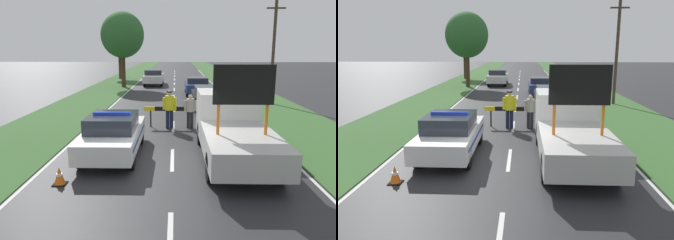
# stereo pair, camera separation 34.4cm
# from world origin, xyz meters

# --- Properties ---
(ground_plane) EXTENTS (160.00, 160.00, 0.00)m
(ground_plane) POSITION_xyz_m (0.00, 0.00, 0.00)
(ground_plane) COLOR #28282B
(lane_markings) EXTENTS (8.14, 62.19, 0.01)m
(lane_markings) POSITION_xyz_m (0.00, 16.06, 0.00)
(lane_markings) COLOR silver
(lane_markings) RESTS_ON ground
(grass_verge_left) EXTENTS (4.11, 120.00, 0.03)m
(grass_verge_left) POSITION_xyz_m (-6.17, 20.00, 0.01)
(grass_verge_left) COLOR #38602D
(grass_verge_left) RESTS_ON ground
(grass_verge_right) EXTENTS (4.11, 120.00, 0.03)m
(grass_verge_right) POSITION_xyz_m (6.17, 20.00, 0.01)
(grass_verge_right) COLOR #38602D
(grass_verge_right) RESTS_ON ground
(police_car) EXTENTS (1.81, 4.49, 1.56)m
(police_car) POSITION_xyz_m (-2.06, 1.21, 0.75)
(police_car) COLOR white
(police_car) RESTS_ON ground
(work_truck) EXTENTS (2.17, 5.90, 3.23)m
(work_truck) POSITION_xyz_m (2.06, 1.21, 1.05)
(work_truck) COLOR white
(work_truck) RESTS_ON ground
(road_barrier) EXTENTS (3.01, 0.08, 0.97)m
(road_barrier) POSITION_xyz_m (0.13, 5.51, 0.80)
(road_barrier) COLOR black
(road_barrier) RESTS_ON ground
(police_officer) EXTENTS (0.64, 0.41, 1.79)m
(police_officer) POSITION_xyz_m (-0.17, 5.11, 1.06)
(police_officer) COLOR #191E38
(police_officer) RESTS_ON ground
(pedestrian_civilian) EXTENTS (0.57, 0.36, 1.59)m
(pedestrian_civilian) POSITION_xyz_m (0.79, 5.21, 0.93)
(pedestrian_civilian) COLOR #232326
(pedestrian_civilian) RESTS_ON ground
(traffic_cone_near_police) EXTENTS (0.42, 0.42, 0.59)m
(traffic_cone_near_police) POSITION_xyz_m (-2.71, 5.63, 0.29)
(traffic_cone_near_police) COLOR black
(traffic_cone_near_police) RESTS_ON ground
(traffic_cone_centre_front) EXTENTS (0.40, 0.40, 0.55)m
(traffic_cone_centre_front) POSITION_xyz_m (-3.33, 4.39, 0.27)
(traffic_cone_centre_front) COLOR black
(traffic_cone_centre_front) RESTS_ON ground
(traffic_cone_near_truck) EXTENTS (0.36, 0.36, 0.50)m
(traffic_cone_near_truck) POSITION_xyz_m (-3.09, -1.40, 0.25)
(traffic_cone_near_truck) COLOR black
(traffic_cone_near_truck) RESTS_ON ground
(queued_car_sedan_black) EXTENTS (1.84, 4.08, 1.40)m
(queued_car_sedan_black) POSITION_xyz_m (2.11, 10.49, 0.73)
(queued_car_sedan_black) COLOR black
(queued_car_sedan_black) RESTS_ON ground
(queued_car_hatch_blue) EXTENTS (1.84, 4.59, 1.41)m
(queued_car_hatch_blue) POSITION_xyz_m (1.84, 16.71, 0.74)
(queued_car_hatch_blue) COLOR navy
(queued_car_hatch_blue) RESTS_ON ground
(queued_car_van_white) EXTENTS (1.89, 4.53, 1.54)m
(queued_car_van_white) POSITION_xyz_m (-2.11, 23.64, 0.80)
(queued_car_van_white) COLOR silver
(queued_car_van_white) RESTS_ON ground
(roadside_tree_near_left) EXTENTS (3.31, 3.31, 6.07)m
(roadside_tree_near_left) POSITION_xyz_m (-6.63, 30.40, 4.30)
(roadside_tree_near_left) COLOR #42301E
(roadside_tree_near_left) RESTS_ON ground
(roadside_tree_near_right) EXTENTS (4.04, 4.04, 7.02)m
(roadside_tree_near_right) POSITION_xyz_m (-4.87, 21.66, 4.87)
(roadside_tree_near_right) COLOR #42301E
(roadside_tree_near_right) RESTS_ON ground
(utility_pole) EXTENTS (1.20, 0.20, 6.87)m
(utility_pole) POSITION_xyz_m (6.50, 12.22, 3.55)
(utility_pole) COLOR #473828
(utility_pole) RESTS_ON ground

